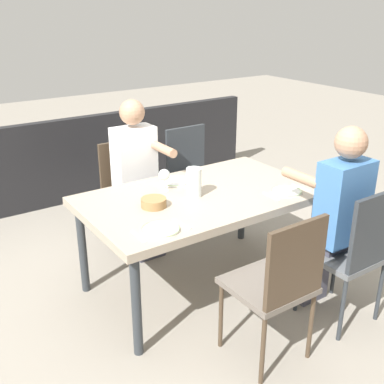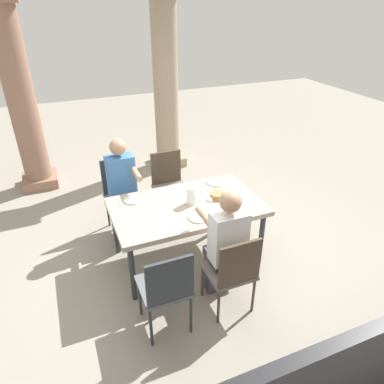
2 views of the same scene
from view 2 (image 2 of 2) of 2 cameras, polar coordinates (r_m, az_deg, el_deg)
ground_plane at (r=4.35m, az=-0.82°, el=-10.44°), size 16.00×16.00×0.00m
dining_table at (r=3.95m, az=-0.89°, el=-2.83°), size 1.66×0.99×0.75m
chair_west_north at (r=4.66m, az=-11.46°, el=0.13°), size 0.44×0.44×0.97m
chair_west_south at (r=3.21m, az=-4.21°, el=-15.10°), size 0.44×0.44×0.94m
chair_mid_north at (r=4.79m, az=-3.73°, el=1.58°), size 0.44×0.44×0.96m
chair_mid_south at (r=3.42m, az=6.64°, el=-12.42°), size 0.44×0.44×0.91m
diner_woman_green at (r=4.42m, az=-11.08°, el=0.70°), size 0.35×0.49×1.32m
diner_man_white at (r=3.43m, az=5.29°, el=-8.31°), size 0.34×0.49×1.30m
stone_column_near at (r=5.96m, az=-25.89°, el=12.84°), size 0.54×0.54×2.79m
stone_column_centre at (r=6.23m, az=-4.28°, el=16.68°), size 0.54×0.54×2.89m
plate_0 at (r=4.04m, az=-9.56°, el=-1.23°), size 0.22×0.22×0.02m
fork_0 at (r=4.02m, az=-11.62°, el=-1.71°), size 0.03×0.17×0.01m
spoon_0 at (r=4.07m, az=-7.52°, el=-0.90°), size 0.02×0.17×0.01m
plate_1 at (r=3.68m, az=1.12°, el=-4.12°), size 0.23×0.23×0.02m
wine_glass_1 at (r=3.76m, az=2.71°, el=-1.45°), size 0.08×0.08×0.16m
fork_1 at (r=3.64m, az=-1.06°, el=-4.69°), size 0.02×0.17×0.01m
spoon_1 at (r=3.74m, az=3.23°, el=-3.70°), size 0.03×0.17×0.01m
plate_2 at (r=4.36m, az=3.94°, el=1.57°), size 0.23×0.23×0.02m
fork_2 at (r=4.31m, az=2.14°, el=1.15°), size 0.03×0.17×0.01m
spoon_2 at (r=4.43m, az=5.69°, el=1.85°), size 0.02×0.17×0.01m
water_pitcher at (r=3.88m, az=-0.09°, el=-0.76°), size 0.11×0.11×0.21m
bread_basket at (r=4.04m, az=4.15°, el=-0.56°), size 0.17×0.17×0.06m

